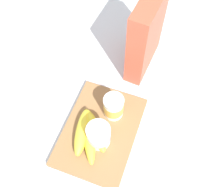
# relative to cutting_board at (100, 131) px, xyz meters

# --- Properties ---
(ground_plane) EXTENTS (2.40, 2.40, 0.00)m
(ground_plane) POSITION_rel_cutting_board_xyz_m (0.00, 0.00, -0.01)
(ground_plane) COLOR silver
(cutting_board) EXTENTS (0.31, 0.22, 0.02)m
(cutting_board) POSITION_rel_cutting_board_xyz_m (0.00, 0.00, 0.00)
(cutting_board) COLOR olive
(cutting_board) RESTS_ON ground_plane
(cereal_box) EXTENTS (0.21, 0.08, 0.29)m
(cereal_box) POSITION_rel_cutting_board_xyz_m (-0.31, 0.04, 0.14)
(cereal_box) COLOR #D85138
(cereal_box) RESTS_ON ground_plane
(yogurt_cup_front) EXTENTS (0.06, 0.06, 0.09)m
(yogurt_cup_front) POSITION_rel_cutting_board_xyz_m (-0.07, 0.02, 0.05)
(yogurt_cup_front) COLOR white
(yogurt_cup_front) RESTS_ON cutting_board
(yogurt_cup_back) EXTENTS (0.07, 0.07, 0.08)m
(yogurt_cup_back) POSITION_rel_cutting_board_xyz_m (0.03, 0.01, 0.05)
(yogurt_cup_back) COLOR white
(yogurt_cup_back) RESTS_ON cutting_board
(banana_bunch) EXTENTS (0.18, 0.13, 0.04)m
(banana_bunch) POSITION_rel_cutting_board_xyz_m (0.03, -0.03, 0.03)
(banana_bunch) COLOR yellow
(banana_bunch) RESTS_ON cutting_board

